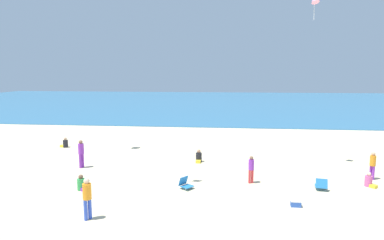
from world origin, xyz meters
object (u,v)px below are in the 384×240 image
at_px(person_4, 369,181).
at_px(person_5, 82,184).
at_px(beach_chair_far_left, 185,184).
at_px(person_0, 65,144).
at_px(cooler_box, 296,203).
at_px(person_1, 87,196).
at_px(person_6, 373,164).
at_px(person_2, 81,152).
at_px(person_7, 199,157).
at_px(person_3, 251,168).
at_px(beach_chair_far_right, 321,185).

xyz_separation_m(person_4, person_5, (-14.33, -2.05, 0.01)).
bearing_deg(beach_chair_far_left, person_0, 178.51).
relative_size(cooler_box, person_0, 0.58).
bearing_deg(person_1, person_6, -120.15).
xyz_separation_m(person_2, person_7, (6.98, 2.08, -0.69)).
xyz_separation_m(person_1, person_6, (13.27, 6.50, -0.10)).
height_order(person_4, person_6, person_6).
bearing_deg(person_3, person_2, -127.18).
bearing_deg(person_4, person_0, -151.52).
bearing_deg(person_0, person_1, 132.52).
relative_size(beach_chair_far_left, person_0, 1.05).
bearing_deg(person_2, beach_chair_far_left, -0.30).
bearing_deg(cooler_box, person_3, 120.42).
bearing_deg(person_7, beach_chair_far_right, 55.58).
height_order(person_0, person_1, person_1).
relative_size(person_0, person_7, 0.97).
height_order(beach_chair_far_left, person_0, person_0).
bearing_deg(person_4, cooler_box, -96.17).
bearing_deg(person_3, person_5, -103.58).
xyz_separation_m(cooler_box, person_2, (-11.81, 4.79, 0.85)).
bearing_deg(beach_chair_far_right, person_4, -63.83).
bearing_deg(person_4, person_2, -138.18).
bearing_deg(person_4, person_6, 111.65).
height_order(beach_chair_far_left, person_5, person_5).
distance_m(cooler_box, person_2, 12.77).
xyz_separation_m(beach_chair_far_right, beach_chair_far_left, (-6.71, -0.48, -0.02)).
relative_size(cooler_box, person_5, 0.58).
distance_m(person_1, person_4, 13.72).
distance_m(beach_chair_far_right, person_4, 2.68).
bearing_deg(beach_chair_far_right, person_1, 123.09).
relative_size(person_1, person_2, 0.99).
xyz_separation_m(person_5, person_7, (5.29, 5.89, 0.01)).
distance_m(beach_chair_far_right, cooler_box, 2.79).
xyz_separation_m(person_2, person_5, (1.69, -3.81, -0.70)).
distance_m(person_2, person_3, 10.24).
height_order(cooler_box, person_2, person_2).
xyz_separation_m(person_0, person_5, (5.35, -9.06, 0.00)).
xyz_separation_m(cooler_box, person_0, (-15.47, 10.04, 0.15)).
bearing_deg(person_2, person_3, 13.52).
bearing_deg(person_6, person_2, 151.93).
height_order(beach_chair_far_right, person_7, person_7).
bearing_deg(person_1, person_7, -77.91).
bearing_deg(person_0, person_4, 173.11).
bearing_deg(person_2, person_4, 17.56).
bearing_deg(person_4, beach_chair_far_right, -114.93).
bearing_deg(cooler_box, person_5, 174.47).
xyz_separation_m(person_1, person_7, (3.61, 9.10, -0.68)).
xyz_separation_m(beach_chair_far_right, person_4, (2.56, 0.78, 0.01)).
xyz_separation_m(beach_chair_far_left, person_6, (9.89, 2.51, 0.63)).
height_order(person_1, person_7, person_1).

